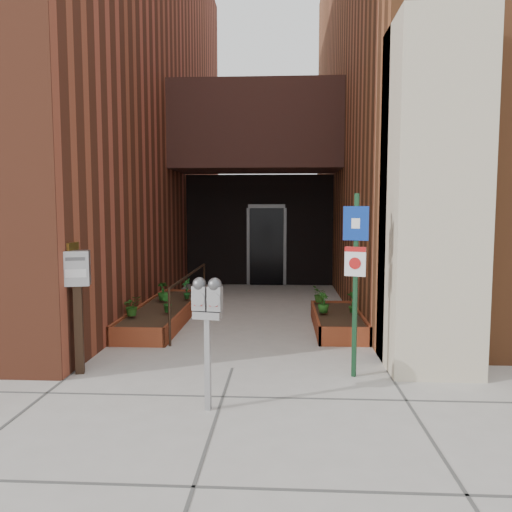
# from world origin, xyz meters

# --- Properties ---
(ground) EXTENTS (80.00, 80.00, 0.00)m
(ground) POSITION_xyz_m (0.00, 0.00, 0.00)
(ground) COLOR #9E9991
(ground) RESTS_ON ground
(architecture) EXTENTS (20.00, 14.60, 10.00)m
(architecture) POSITION_xyz_m (-0.18, 6.89, 4.98)
(architecture) COLOR brown
(architecture) RESTS_ON ground
(planter_left) EXTENTS (0.90, 3.60, 0.30)m
(planter_left) POSITION_xyz_m (-1.55, 2.70, 0.13)
(planter_left) COLOR brown
(planter_left) RESTS_ON ground
(planter_right) EXTENTS (0.80, 2.20, 0.30)m
(planter_right) POSITION_xyz_m (1.60, 2.20, 0.13)
(planter_right) COLOR brown
(planter_right) RESTS_ON ground
(handrail) EXTENTS (0.04, 3.34, 0.90)m
(handrail) POSITION_xyz_m (-1.05, 2.65, 0.75)
(handrail) COLOR black
(handrail) RESTS_ON ground
(parking_meter) EXTENTS (0.32, 0.17, 1.38)m
(parking_meter) POSITION_xyz_m (-0.11, -1.36, 1.07)
(parking_meter) COLOR #9B9B9D
(parking_meter) RESTS_ON ground
(sign_post) EXTENTS (0.29, 0.13, 2.26)m
(sign_post) POSITION_xyz_m (1.54, -0.24, 1.39)
(sign_post) COLOR #13351D
(sign_post) RESTS_ON ground
(payment_dropbox) EXTENTS (0.36, 0.31, 1.56)m
(payment_dropbox) POSITION_xyz_m (-1.90, -0.30, 1.12)
(payment_dropbox) COLOR black
(payment_dropbox) RESTS_ON ground
(shrub_left_a) EXTENTS (0.42, 0.42, 0.33)m
(shrub_left_a) POSITION_xyz_m (-1.85, 1.74, 0.47)
(shrub_left_a) COLOR #245A19
(shrub_left_a) RESTS_ON planter_left
(shrub_left_b) EXTENTS (0.25, 0.25, 0.32)m
(shrub_left_b) POSITION_xyz_m (-1.34, 2.06, 0.46)
(shrub_left_b) COLOR #185017
(shrub_left_b) RESTS_ON planter_left
(shrub_left_c) EXTENTS (0.25, 0.25, 0.36)m
(shrub_left_c) POSITION_xyz_m (-1.68, 3.16, 0.48)
(shrub_left_c) COLOR #1B5017
(shrub_left_c) RESTS_ON planter_left
(shrub_left_d) EXTENTS (0.30, 0.30, 0.41)m
(shrub_left_d) POSITION_xyz_m (-1.25, 3.34, 0.50)
(shrub_left_d) COLOR #19591E
(shrub_left_d) RESTS_ON planter_left
(shrub_right_a) EXTENTS (0.28, 0.28, 0.35)m
(shrub_right_a) POSITION_xyz_m (1.35, 2.16, 0.48)
(shrub_right_a) COLOR #205719
(shrub_right_a) RESTS_ON planter_right
(shrub_right_b) EXTENTS (0.27, 0.27, 0.37)m
(shrub_right_b) POSITION_xyz_m (1.85, 2.20, 0.49)
(shrub_right_b) COLOR #215819
(shrub_right_b) RESTS_ON planter_right
(shrub_right_c) EXTENTS (0.31, 0.31, 0.32)m
(shrub_right_c) POSITION_xyz_m (1.35, 3.10, 0.46)
(shrub_right_c) COLOR #265A19
(shrub_right_c) RESTS_ON planter_right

